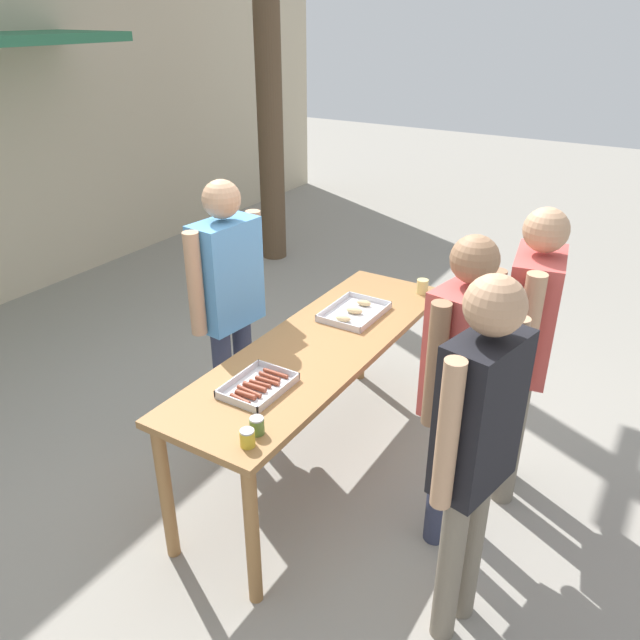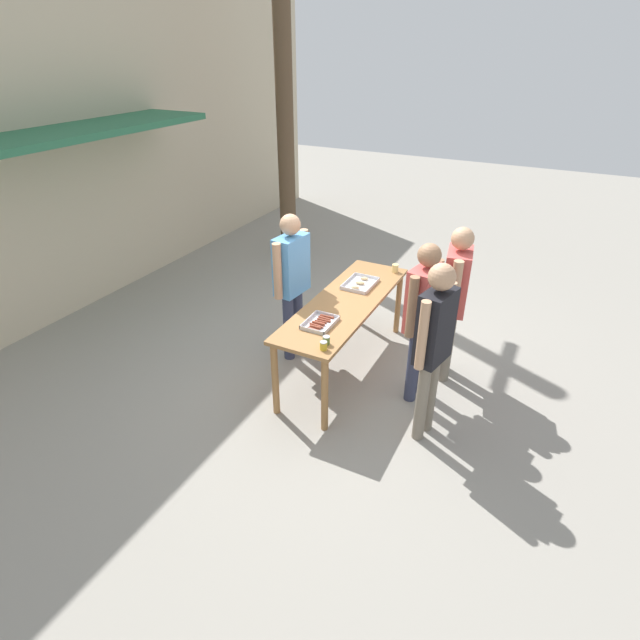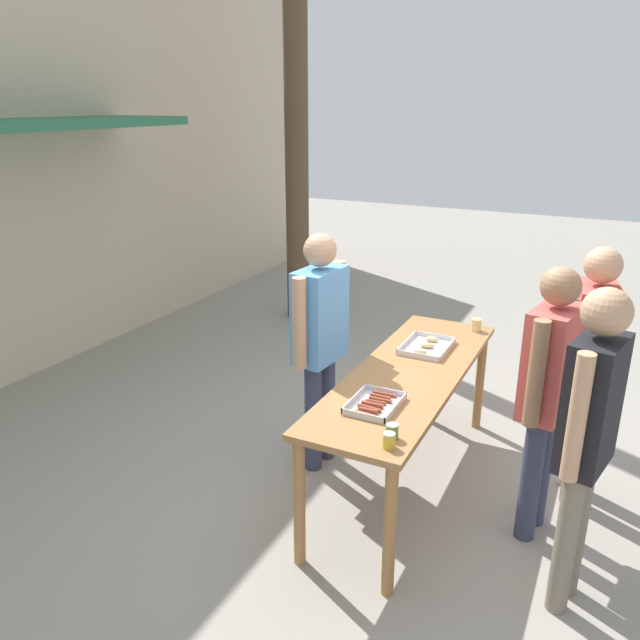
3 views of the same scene
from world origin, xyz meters
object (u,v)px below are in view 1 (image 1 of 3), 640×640
(person_customer_with_cup, at_px, (528,336))
(person_server_behind_table, at_px, (228,293))
(food_tray_sausages, at_px, (258,387))
(condiment_jar_mustard, at_px, (247,438))
(food_tray_buns, at_px, (354,312))
(person_customer_waiting_in_line, at_px, (462,371))
(condiment_jar_ketchup, at_px, (257,426))
(person_customer_holding_hotdog, at_px, (477,437))
(beer_cup, at_px, (422,286))

(person_customer_with_cup, bearing_deg, person_server_behind_table, -86.64)
(person_server_behind_table, bearing_deg, food_tray_sausages, -125.90)
(food_tray_sausages, xyz_separation_m, condiment_jar_mustard, (-0.39, -0.24, 0.03))
(food_tray_buns, relative_size, person_customer_waiting_in_line, 0.25)
(condiment_jar_ketchup, bearing_deg, person_server_behind_table, 44.86)
(person_customer_holding_hotdog, relative_size, person_customer_waiting_in_line, 1.03)
(food_tray_buns, relative_size, person_server_behind_table, 0.25)
(person_customer_with_cup, distance_m, person_customer_waiting_in_line, 0.55)
(food_tray_buns, xyz_separation_m, beer_cup, (0.54, -0.23, 0.03))
(food_tray_sausages, xyz_separation_m, food_tray_buns, (1.02, 0.00, 0.00))
(person_customer_with_cup, bearing_deg, food_tray_sausages, -57.87)
(beer_cup, distance_m, person_customer_with_cup, 1.04)
(food_tray_sausages, distance_m, person_customer_holding_hotdog, 1.18)
(person_server_behind_table, relative_size, person_customer_waiting_in_line, 1.01)
(person_server_behind_table, height_order, person_customer_waiting_in_line, person_server_behind_table)
(condiment_jar_mustard, xyz_separation_m, person_customer_with_cup, (1.37, -0.85, 0.12))
(condiment_jar_mustard, relative_size, person_customer_holding_hotdog, 0.05)
(person_customer_waiting_in_line, bearing_deg, food_tray_buns, -111.33)
(condiment_jar_ketchup, height_order, beer_cup, beer_cup)
(food_tray_sausages, bearing_deg, person_server_behind_table, 48.48)
(food_tray_sausages, distance_m, beer_cup, 1.58)
(food_tray_sausages, bearing_deg, food_tray_buns, 0.02)
(food_tray_sausages, height_order, person_customer_with_cup, person_customer_with_cup)
(person_server_behind_table, xyz_separation_m, person_customer_with_cup, (0.41, -1.73, -0.01))
(condiment_jar_mustard, bearing_deg, beer_cup, 0.15)
(food_tray_buns, height_order, condiment_jar_ketchup, condiment_jar_ketchup)
(food_tray_sausages, bearing_deg, condiment_jar_ketchup, -143.61)
(condiment_jar_mustard, relative_size, person_customer_with_cup, 0.05)
(person_customer_waiting_in_line, bearing_deg, food_tray_sausages, -52.32)
(condiment_jar_ketchup, height_order, person_server_behind_table, person_server_behind_table)
(food_tray_buns, bearing_deg, condiment_jar_mustard, -170.45)
(condiment_jar_ketchup, distance_m, beer_cup, 1.86)
(person_customer_holding_hotdog, relative_size, person_customer_with_cup, 1.02)
(food_tray_buns, distance_m, person_customer_with_cup, 1.10)
(food_tray_sausages, xyz_separation_m, beer_cup, (1.56, -0.23, 0.03))
(person_customer_waiting_in_line, bearing_deg, person_server_behind_table, -83.47)
(food_tray_sausages, bearing_deg, person_customer_with_cup, -47.90)
(beer_cup, xyz_separation_m, person_server_behind_table, (-0.99, 0.88, 0.12))
(condiment_jar_ketchup, distance_m, person_customer_holding_hotdog, 0.98)
(food_tray_sausages, xyz_separation_m, person_customer_waiting_in_line, (0.46, -0.90, 0.14))
(condiment_jar_mustard, distance_m, beer_cup, 1.95)
(beer_cup, height_order, person_customer_holding_hotdog, person_customer_holding_hotdog)
(food_tray_buns, distance_m, condiment_jar_ketchup, 1.34)
(beer_cup, bearing_deg, food_tray_sausages, 171.51)
(person_server_behind_table, relative_size, person_customer_with_cup, 1.00)
(food_tray_buns, xyz_separation_m, person_customer_waiting_in_line, (-0.56, -0.90, 0.14))
(food_tray_buns, bearing_deg, person_customer_waiting_in_line, -121.85)
(person_customer_holding_hotdog, xyz_separation_m, person_customer_waiting_in_line, (0.54, 0.26, -0.05))
(condiment_jar_mustard, xyz_separation_m, beer_cup, (1.95, 0.01, 0.01))
(condiment_jar_mustard, bearing_deg, person_customer_holding_hotdog, -71.00)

